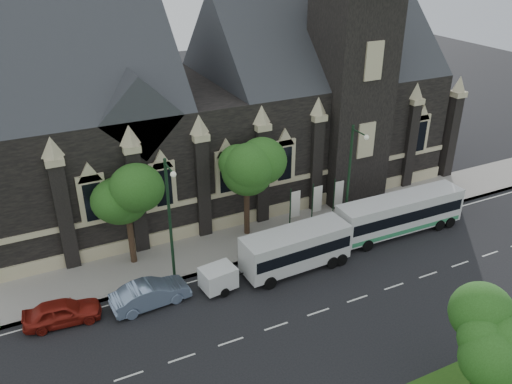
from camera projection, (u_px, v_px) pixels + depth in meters
ground at (276, 326)px, 31.67m from camera, size 160.00×160.00×0.00m
sidewalk at (217, 249)px, 39.26m from camera, size 80.00×5.00×0.15m
museum at (227, 103)px, 45.10m from camera, size 40.00×17.70×29.90m
tree_park_east at (487, 331)px, 24.55m from camera, size 3.40×3.40×6.28m
tree_walk_right at (248, 165)px, 38.93m from camera, size 4.08×4.08×7.80m
tree_walk_left at (128, 190)px, 35.41m from camera, size 3.91×3.91×7.64m
street_lamp_near at (351, 175)px, 39.02m from camera, size 0.36×1.88×9.00m
street_lamp_mid at (170, 216)px, 33.50m from camera, size 0.36×1.88×9.00m
banner_flag_left at (294, 207)px, 40.30m from camera, size 0.90×0.10×4.00m
banner_flag_center at (316, 202)px, 41.09m from camera, size 0.90×0.10×4.00m
banner_flag_right at (337, 197)px, 41.88m from camera, size 0.90×0.10×4.00m
tour_coach at (400, 214)px, 40.76m from camera, size 10.78×2.65×3.13m
shuttle_bus at (296, 247)px, 36.37m from camera, size 7.86×2.95×3.00m
box_trailer at (218, 278)px, 34.46m from camera, size 3.29×1.94×1.72m
sedan at (150, 294)px, 33.18m from camera, size 5.13×2.14×1.65m
car_far_red at (62, 312)px, 31.68m from camera, size 4.72×2.28×1.56m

